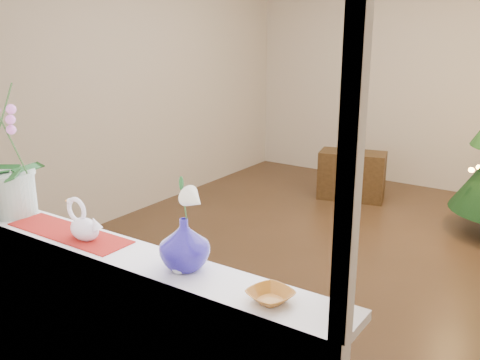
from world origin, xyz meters
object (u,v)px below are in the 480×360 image
object	(u,v)px
paperweight	(179,266)
amber_dish	(270,297)
side_table	(352,175)
blue_vase	(184,240)
swan	(84,221)
orchid_pot	(6,144)

from	to	relation	value
paperweight	amber_dish	world-z (taller)	paperweight
amber_dish	side_table	world-z (taller)	amber_dish
blue_vase	amber_dish	distance (m)	0.45
paperweight	swan	bearing A→B (deg)	177.60
paperweight	amber_dish	distance (m)	0.42
orchid_pot	amber_dish	world-z (taller)	orchid_pot
swan	side_table	size ratio (longest dim) A/B	0.31
orchid_pot	paperweight	world-z (taller)	orchid_pot
side_table	paperweight	bearing A→B (deg)	-92.05
swan	paperweight	xyz separation A→B (m)	(0.60, -0.03, -0.06)
swan	amber_dish	bearing A→B (deg)	-11.84
orchid_pot	blue_vase	bearing A→B (deg)	0.17
swan	paperweight	size ratio (longest dim) A/B	3.51
orchid_pot	side_table	world-z (taller)	orchid_pot
side_table	orchid_pot	bearing A→B (deg)	-109.06
blue_vase	paperweight	xyz separation A→B (m)	(0.01, -0.05, -0.09)
blue_vase	side_table	distance (m)	4.09
swan	amber_dish	size ratio (longest dim) A/B	1.60
blue_vase	amber_dish	world-z (taller)	blue_vase
swan	blue_vase	xyz separation A→B (m)	(0.59, 0.03, 0.03)
amber_dish	side_table	xyz separation A→B (m)	(-1.31, 3.96, -0.67)
paperweight	side_table	size ratio (longest dim) A/B	0.09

